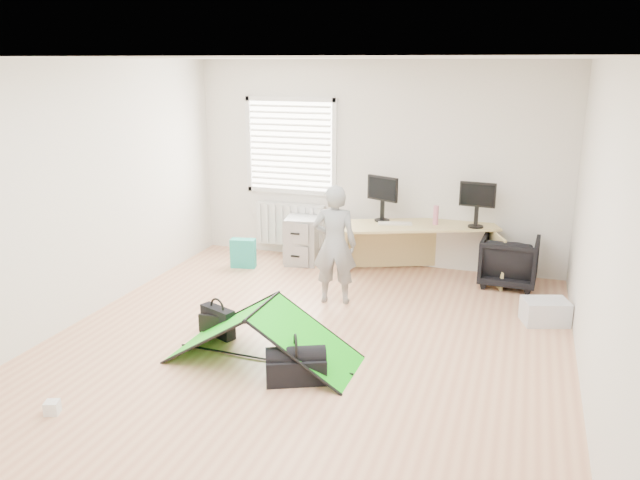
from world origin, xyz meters
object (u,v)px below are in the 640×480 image
(filing_cabinet, at_px, (303,239))
(thermos, at_px, (436,215))
(storage_crate, at_px, (545,312))
(duffel_bag, at_px, (296,369))
(desk, at_px, (416,250))
(laptop_bag, at_px, (218,322))
(office_chair, at_px, (509,261))
(kite, at_px, (263,334))
(monitor_right, at_px, (477,211))
(person, at_px, (335,245))
(monitor_left, at_px, (382,205))

(filing_cabinet, height_order, thermos, thermos)
(filing_cabinet, distance_m, storage_crate, 3.36)
(duffel_bag, bearing_deg, storage_crate, 19.81)
(filing_cabinet, relative_size, duffel_bag, 1.25)
(desk, distance_m, laptop_bag, 2.95)
(office_chair, bearing_deg, kite, 56.98)
(desk, height_order, duffel_bag, desk)
(monitor_right, distance_m, office_chair, 0.73)
(thermos, distance_m, person, 1.60)
(person, distance_m, laptop_bag, 1.60)
(filing_cabinet, height_order, laptop_bag, filing_cabinet)
(monitor_left, relative_size, person, 0.33)
(filing_cabinet, distance_m, person, 1.58)
(filing_cabinet, height_order, monitor_right, monitor_right)
(monitor_left, bearing_deg, laptop_bag, -90.29)
(filing_cabinet, distance_m, monitor_left, 1.25)
(desk, xyz_separation_m, monitor_left, (-0.47, 0.01, 0.55))
(monitor_right, bearing_deg, laptop_bag, -126.48)
(thermos, bearing_deg, office_chair, -5.05)
(laptop_bag, bearing_deg, monitor_right, 71.45)
(filing_cabinet, relative_size, storage_crate, 1.40)
(monitor_right, xyz_separation_m, duffel_bag, (-1.20, -3.20, -0.77))
(filing_cabinet, distance_m, thermos, 1.85)
(duffel_bag, bearing_deg, kite, 123.89)
(thermos, height_order, kite, thermos)
(office_chair, height_order, person, person)
(filing_cabinet, bearing_deg, person, -66.09)
(kite, xyz_separation_m, duffel_bag, (0.42, -0.26, -0.16))
(office_chair, distance_m, person, 2.26)
(storage_crate, height_order, laptop_bag, laptop_bag)
(person, bearing_deg, monitor_left, -112.10)
(monitor_left, distance_m, kite, 2.97)
(thermos, distance_m, duffel_bag, 3.32)
(person, height_order, storage_crate, person)
(kite, distance_m, duffel_bag, 0.52)
(monitor_left, relative_size, laptop_bag, 1.12)
(storage_crate, xyz_separation_m, laptop_bag, (-3.13, -1.38, 0.02))
(thermos, relative_size, duffel_bag, 0.47)
(desk, relative_size, filing_cabinet, 3.08)
(person, xyz_separation_m, laptop_bag, (-0.84, -1.26, -0.53))
(filing_cabinet, height_order, duffel_bag, filing_cabinet)
(monitor_right, bearing_deg, filing_cabinet, -174.12)
(person, bearing_deg, storage_crate, 172.50)
(thermos, bearing_deg, storage_crate, -40.80)
(thermos, xyz_separation_m, duffel_bag, (-0.70, -3.18, -0.69))
(desk, height_order, thermos, thermos)
(desk, distance_m, duffel_bag, 3.16)
(monitor_right, relative_size, person, 0.32)
(kite, height_order, storage_crate, kite)
(desk, height_order, filing_cabinet, desk)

